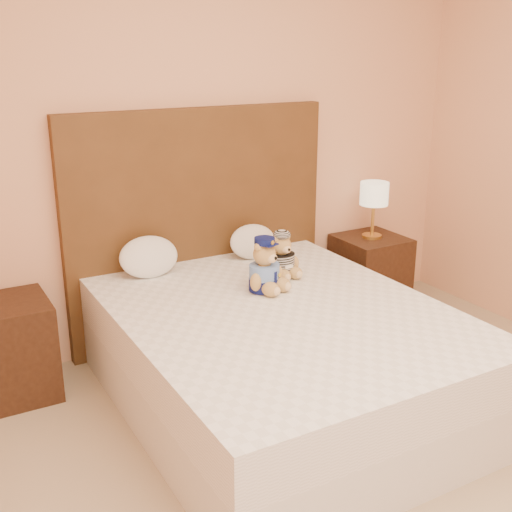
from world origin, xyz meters
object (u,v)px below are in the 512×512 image
Objects in this scene: bed at (281,357)px; pillow_right at (253,240)px; lamp at (374,196)px; pillow_left at (149,255)px; teddy_prisoner at (281,255)px; nightstand_right at (370,273)px; nightstand_left at (10,350)px; teddy_police at (264,265)px.

pillow_right is (0.29, 0.83, 0.39)m from bed.
pillow_right reaches higher than bed.
lamp is 1.11× the size of pillow_left.
bed is 7.53× the size of teddy_prisoner.
nightstand_right is at bearing 32.62° from bed.
teddy_prisoner is (0.26, 0.42, 0.41)m from bed.
nightstand_right is at bearing 15.01° from teddy_prisoner.
nightstand_left is 1.59m from pillow_right.
teddy_prisoner reaches higher than pillow_right.
bed is 0.96m from pillow_right.
pillow_left is at bearing 111.17° from teddy_police.
lamp is at bearing 32.62° from bed.
pillow_right is at bearing 178.20° from lamp.
pillow_right is (1.54, 0.03, 0.39)m from nightstand_left.
teddy_police is at bearing -156.42° from lamp.
pillow_right is (-0.96, 0.03, 0.39)m from nightstand_right.
pillow_right is at bearing 1.11° from nightstand_left.
teddy_prisoner is (1.51, -0.38, 0.41)m from nightstand_left.
lamp reaches higher than teddy_prisoner.
lamp reaches higher than pillow_right.
nightstand_left is 1.47m from teddy_police.
pillow_left is at bearing 143.24° from teddy_prisoner.
teddy_police is (0.06, 0.28, 0.43)m from bed.
lamp is 1.07m from teddy_prisoner.
pillow_left is at bearing 180.00° from pillow_right.
bed is 5.53× the size of pillow_left.
nightstand_left is 1.81× the size of teddy_police.
pillow_right is (0.23, 0.55, -0.04)m from teddy_police.
teddy_prisoner reaches higher than nightstand_right.
nightstand_right is 1.13m from teddy_prisoner.
teddy_police is 0.94× the size of pillow_right.
teddy_police is at bearing -113.01° from pillow_right.
teddy_police is 0.25m from teddy_prisoner.
bed is 1.48m from nightstand_right.
nightstand_left is 1.38× the size of lamp.
teddy_prisoner reaches higher than nightstand_left.
pillow_left reaches higher than nightstand_left.
bed is at bearing -147.38° from lamp.
bed is 3.64× the size of nightstand_right.
bed is 1.01m from pillow_left.
pillow_right is (-0.96, 0.03, -0.18)m from lamp.
lamp is 0.97m from pillow_right.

